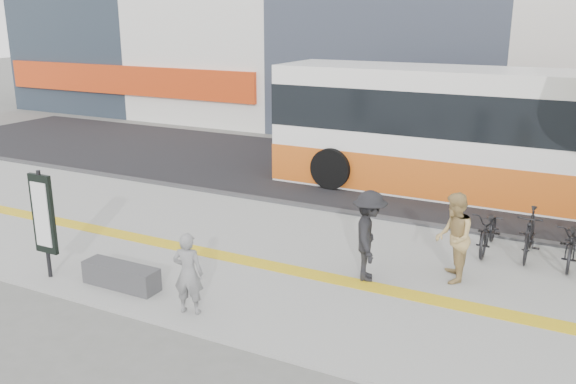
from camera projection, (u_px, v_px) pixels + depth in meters
The scene contains 12 objects.
ground at pixel (270, 293), 11.67m from camera, with size 120.00×120.00×0.00m, color #5E5E59.
sidewalk at pixel (304, 264), 12.94m from camera, with size 40.00×7.00×0.08m, color gray.
tactile_strip at pixel (293, 270), 12.50m from camera, with size 40.00×0.45×0.01m, color yellow.
street at pixel (407, 181), 19.34m from camera, with size 40.00×8.00×0.06m, color black.
curb at pixel (362, 216), 15.92m from camera, with size 40.00×0.25×0.14m, color #3B3B3D.
bench at pixel (121, 276), 11.71m from camera, with size 1.60×0.45×0.45m, color #3B3B3D.
signboard at pixel (43, 216), 11.86m from camera, with size 0.55×0.10×2.20m.
bus at pixel (506, 139), 17.14m from camera, with size 13.52×3.21×3.60m.
bicycle_row at pixel (572, 242), 12.71m from camera, with size 4.01×1.82×1.06m.
seated_woman at pixel (188, 273), 10.55m from camera, with size 0.54×0.36×1.49m, color black.
pedestrian_tan at pixel (454, 238), 11.82m from camera, with size 0.87×0.67×1.78m, color tan.
pedestrian_dark at pixel (369, 236), 11.86m from camera, with size 1.17×0.67×1.82m, color black.
Camera 1 is at (5.21, -9.30, 5.15)m, focal length 38.00 mm.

